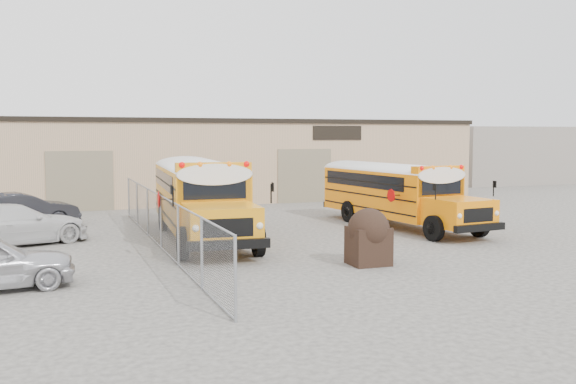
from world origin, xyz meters
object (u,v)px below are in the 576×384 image
object	(u,v)px
car_white	(14,224)
school_bus_left	(180,180)
school_bus_right	(328,181)
tarp_bundle	(369,236)
car_dark	(22,210)

from	to	relation	value
car_white	school_bus_left	bearing A→B (deg)	-71.52
school_bus_left	school_bus_right	bearing A→B (deg)	-4.12
school_bus_right	tarp_bundle	bearing A→B (deg)	-108.91
car_dark	school_bus_right	bearing A→B (deg)	-101.50
school_bus_left	car_white	distance (m)	8.79
school_bus_left	car_white	world-z (taller)	school_bus_left
school_bus_right	school_bus_left	bearing A→B (deg)	175.88
school_bus_left	car_dark	xyz separation A→B (m)	(-6.71, -1.12, -0.98)
school_bus_right	car_dark	bearing A→B (deg)	-177.53
school_bus_left	school_bus_right	size ratio (longest dim) A/B	1.10
school_bus_right	car_white	distance (m)	14.89
tarp_bundle	school_bus_right	bearing A→B (deg)	71.09
school_bus_right	tarp_bundle	distance (m)	12.91
school_bus_left	tarp_bundle	world-z (taller)	school_bus_left
school_bus_left	car_dark	world-z (taller)	school_bus_left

